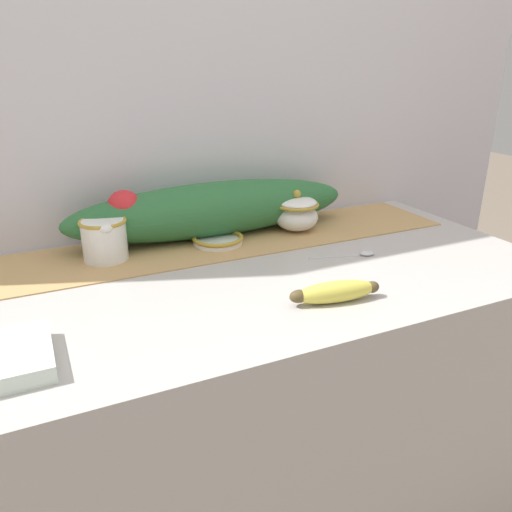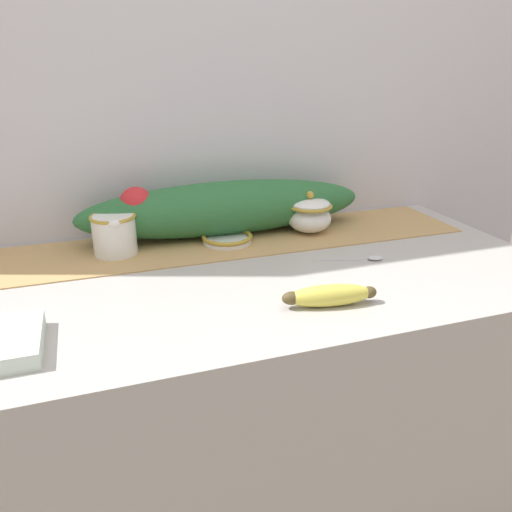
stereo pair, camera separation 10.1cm
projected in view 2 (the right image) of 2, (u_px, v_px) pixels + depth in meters
The scene contains 9 objects.
countertop at pixel (258, 433), 1.23m from camera, with size 1.29×0.66×0.87m, color #B7B2AD.
back_wall at pixel (213, 100), 1.26m from camera, with size 2.09×0.04×2.40m, color silver.
table_runner at pixel (233, 241), 1.24m from camera, with size 1.18×0.25×0.00m, color tan.
cream_pitcher at pixel (114, 233), 1.14m from camera, with size 0.10×0.12×0.10m.
sugar_bowl at pixel (309, 214), 1.29m from camera, with size 0.12×0.12×0.11m.
small_dish at pixel (227, 238), 1.22m from camera, with size 0.12×0.12×0.02m.
banana at pixel (329, 295), 0.91m from camera, with size 0.18×0.07×0.04m.
spoon at pixel (370, 258), 1.12m from camera, with size 0.16×0.06×0.01m.
poinsettia_garland at pixel (224, 208), 1.26m from camera, with size 0.74×0.15×0.14m.
Camera 2 is at (-0.32, -0.93, 1.29)m, focal length 35.00 mm.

